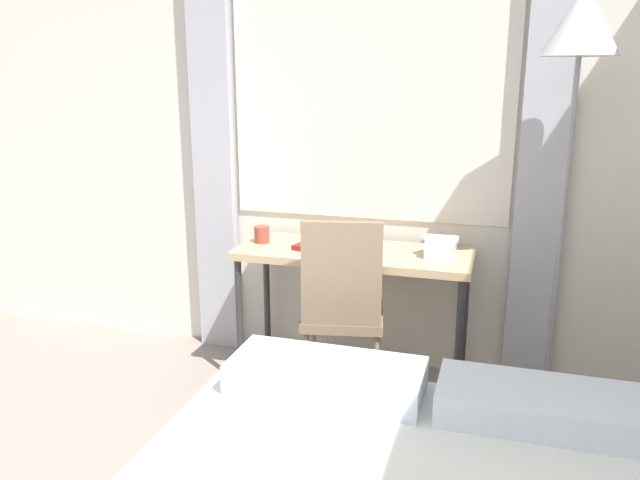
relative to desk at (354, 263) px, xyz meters
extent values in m
cube|color=silver|center=(-0.28, 0.32, 0.68)|extent=(4.86, 0.05, 2.70)
cube|color=white|center=(0.00, 0.29, 0.93)|extent=(1.51, 0.01, 1.50)
cube|color=#B2B2BC|center=(-0.89, 0.25, 0.63)|extent=(0.24, 0.06, 2.60)
cube|color=#B2B2BC|center=(0.89, 0.25, 0.63)|extent=(0.24, 0.06, 2.60)
cube|color=tan|center=(0.00, 0.00, 0.05)|extent=(1.21, 0.47, 0.04)
cylinder|color=#333333|center=(-0.56, -0.20, -0.32)|extent=(0.04, 0.04, 0.70)
cylinder|color=#333333|center=(0.56, -0.20, -0.32)|extent=(0.04, 0.04, 0.70)
cylinder|color=#333333|center=(-0.56, 0.20, -0.32)|extent=(0.04, 0.04, 0.70)
cylinder|color=#333333|center=(0.56, 0.20, -0.32)|extent=(0.04, 0.04, 0.70)
cube|color=#8C7259|center=(-0.02, -0.14, -0.24)|extent=(0.47, 0.47, 0.05)
cube|color=#8C7259|center=(0.02, -0.32, 0.04)|extent=(0.38, 0.11, 0.51)
cylinder|color=#8C7259|center=(-0.15, -0.34, -0.47)|extent=(0.03, 0.03, 0.41)
cylinder|color=#8C7259|center=(0.18, -0.27, -0.47)|extent=(0.03, 0.03, 0.41)
cylinder|color=#8C7259|center=(-0.22, -0.01, -0.47)|extent=(0.03, 0.03, 0.41)
cylinder|color=#8C7259|center=(0.11, 0.06, -0.47)|extent=(0.03, 0.03, 0.41)
cube|color=silver|center=(0.11, -0.89, -0.19)|extent=(0.75, 0.32, 0.12)
cube|color=silver|center=(0.91, -0.89, -0.19)|extent=(0.75, 0.32, 0.12)
cylinder|color=#4C4C51|center=(0.98, -0.05, -0.66)|extent=(0.29, 0.29, 0.03)
cylinder|color=gray|center=(0.98, -0.05, 0.19)|extent=(0.02, 0.02, 1.66)
cone|color=silver|center=(0.98, -0.05, 1.16)|extent=(0.32, 0.32, 0.29)
cube|color=silver|center=(0.44, 0.01, 0.11)|extent=(0.15, 0.14, 0.08)
cube|color=silver|center=(0.44, 0.01, 0.17)|extent=(0.17, 0.05, 0.02)
cube|color=maroon|center=(-0.17, -0.04, 0.08)|extent=(0.29, 0.23, 0.02)
cube|color=white|center=(-0.17, -0.04, 0.09)|extent=(0.27, 0.22, 0.01)
cylinder|color=#993F33|center=(-0.51, 0.01, 0.12)|extent=(0.08, 0.08, 0.09)
camera|label=1|loc=(0.72, -3.00, 0.94)|focal=35.00mm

